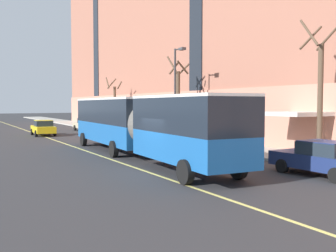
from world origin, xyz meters
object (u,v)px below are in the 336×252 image
Objects in this scene: parked_car_red_1 at (106,127)px; street_tree_far_downtown at (114,104)px; parked_car_navy_5 at (185,138)px; street_tree_mid_block at (319,92)px; street_lamp at (176,85)px; parked_car_navy_2 at (322,158)px; street_tree_far_uptown at (178,99)px; taxi_cab at (43,128)px; parked_car_champagne_0 at (86,124)px; fire_hydrant at (141,132)px; city_bus at (138,123)px.

street_tree_far_downtown reaches higher than parked_car_red_1.
street_tree_mid_block is (2.74, -8.98, 3.01)m from parked_car_navy_5.
street_lamp is (-1.03, 13.16, 0.90)m from street_tree_mid_block.
parked_car_navy_5 is at bearing 106.95° from street_tree_mid_block.
street_tree_mid_block is (2.79, 2.55, 3.01)m from parked_car_navy_2.
parked_car_navy_5 is 6.91m from street_tree_far_uptown.
street_tree_far_uptown is at bearing -53.39° from taxi_cab.
street_tree_far_uptown is at bearing -79.81° from parked_car_champagne_0.
fire_hydrant is at bearing 81.47° from parked_car_navy_5.
street_tree_mid_block is 29.40m from street_tree_far_downtown.
parked_car_champagne_0 is at bearing 89.88° from parked_car_red_1.
parked_car_navy_2 is at bearing -94.28° from fire_hydrant.
street_tree_far_uptown is 0.95× the size of street_lamp.
city_bus is at bearing -134.90° from street_lamp.
parked_car_navy_2 is (0.16, -33.66, -0.00)m from parked_car_champagne_0.
street_lamp reaches higher than parked_car_navy_5.
street_tree_far_uptown is at bearing 64.17° from parked_car_navy_5.
parked_car_red_1 is at bearing 107.43° from street_tree_far_uptown.
parked_car_champagne_0 is 31.40m from street_tree_mid_block.
street_tree_far_downtown is (8.80, 2.87, 2.41)m from taxi_cab.
parked_car_red_1 is 0.65× the size of street_tree_far_uptown.
parked_car_champagne_0 is at bearing 100.19° from street_tree_far_uptown.
parked_car_navy_2 is 1.07× the size of parked_car_navy_5.
taxi_cab is 0.60× the size of street_lamp.
parked_car_navy_5 reaches higher than fire_hydrant.
street_tree_far_uptown is 6.09m from fire_hydrant.
street_tree_far_downtown reaches higher than parked_car_navy_2.
parked_car_navy_5 is 20.74m from street_tree_far_downtown.
parked_car_champagne_0 is 22.13m from parked_car_navy_5.
city_bus is 5.23m from parked_car_navy_5.
street_lamp is at bearing 94.46° from street_tree_mid_block.
fire_hydrant is (-0.10, 6.58, -4.20)m from street_lamp.
parked_car_champagne_0 is at bearing 90.56° from parked_car_navy_5.
parked_car_red_1 is 0.99× the size of parked_car_navy_2.
street_tree_mid_block is 1.06× the size of street_tree_far_uptown.
city_bus reaches higher than parked_car_red_1.
street_tree_far_uptown is 9.86× the size of fire_hydrant.
fire_hydrant is at bearing -41.43° from taxi_cab.
street_tree_far_downtown is at bearing 72.06° from city_bus.
street_tree_mid_block is at bearing -90.02° from street_tree_far_uptown.
street_tree_mid_block is at bearing -86.73° from fire_hydrant.
parked_car_champagne_0 is 18.48m from street_lamp.
street_tree_mid_block is (2.97, -24.12, 3.01)m from parked_car_red_1.
taxi_cab is 9.57m from street_tree_far_downtown.
parked_car_red_1 is 6.33m from taxi_cab.
street_tree_far_uptown is at bearing 89.98° from street_tree_mid_block.
fire_hydrant is at bearing -80.87° from parked_car_champagne_0.
street_tree_far_uptown reaches higher than parked_car_champagne_0.
street_lamp is 10.41× the size of fire_hydrant.
parked_car_navy_2 is 1.03× the size of taxi_cab.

